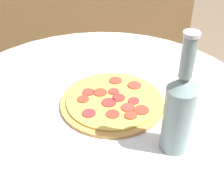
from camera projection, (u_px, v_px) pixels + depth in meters
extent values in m
cylinder|color=silver|center=(102.00, 185.00, 1.13)|extent=(0.09, 0.09, 0.69)
cylinder|color=silver|center=(100.00, 108.00, 0.92)|extent=(0.99, 0.99, 0.02)
cylinder|color=#C68E47|center=(112.00, 102.00, 0.91)|extent=(0.30, 0.30, 0.01)
cylinder|color=#E0BC4C|center=(112.00, 100.00, 0.91)|extent=(0.27, 0.27, 0.01)
cylinder|color=#A43A28|center=(83.00, 99.00, 0.90)|extent=(0.04, 0.04, 0.00)
cylinder|color=#B33231|center=(134.00, 101.00, 0.90)|extent=(0.03, 0.03, 0.00)
cylinder|color=#A83E29|center=(131.00, 115.00, 0.84)|extent=(0.04, 0.04, 0.00)
cylinder|color=#A93F2E|center=(134.00, 85.00, 0.96)|extent=(0.04, 0.04, 0.00)
cylinder|color=#A9322F|center=(109.00, 102.00, 0.89)|extent=(0.04, 0.04, 0.00)
cylinder|color=#B63D2C|center=(116.00, 80.00, 0.98)|extent=(0.04, 0.04, 0.00)
cylinder|color=#A4342F|center=(114.00, 91.00, 0.93)|extent=(0.03, 0.03, 0.00)
cylinder|color=#B8352D|center=(88.00, 92.00, 0.93)|extent=(0.04, 0.04, 0.00)
cylinder|color=#AC3032|center=(89.00, 113.00, 0.85)|extent=(0.04, 0.04, 0.00)
cylinder|color=#B6312D|center=(119.00, 98.00, 0.91)|extent=(0.04, 0.04, 0.00)
cylinder|color=#B03C28|center=(100.00, 92.00, 0.93)|extent=(0.04, 0.04, 0.00)
cylinder|color=#B0372A|center=(113.00, 114.00, 0.85)|extent=(0.04, 0.04, 0.00)
cylinder|color=#A23A2A|center=(142.00, 110.00, 0.86)|extent=(0.04, 0.04, 0.00)
cylinder|color=#B63D30|center=(128.00, 107.00, 0.87)|extent=(0.04, 0.04, 0.00)
cylinder|color=gray|center=(178.00, 120.00, 0.72)|extent=(0.07, 0.07, 0.17)
cone|color=gray|center=(184.00, 83.00, 0.66)|extent=(0.07, 0.07, 0.03)
cylinder|color=gray|center=(188.00, 57.00, 0.63)|extent=(0.03, 0.03, 0.09)
cylinder|color=silver|center=(192.00, 34.00, 0.60)|extent=(0.03, 0.03, 0.01)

